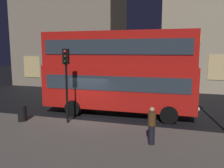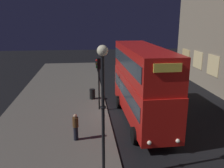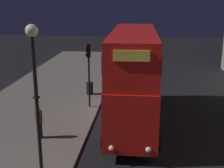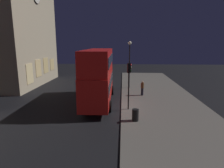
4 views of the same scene
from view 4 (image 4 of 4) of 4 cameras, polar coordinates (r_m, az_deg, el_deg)
name	(u,v)px [view 4 (image 4 of 4)]	position (r m, az deg, el deg)	size (l,w,h in m)	color
ground_plane	(112,108)	(18.50, -0.03, -7.01)	(80.00, 80.00, 0.00)	black
sidewalk_slab	(165,108)	(18.88, 15.27, -6.86)	(44.00, 8.14, 0.12)	#5B564F
building_plain_facade	(11,17)	(32.09, -27.39, 16.91)	(13.38, 8.07, 19.07)	tan
double_decker_bus	(99,74)	(19.45, -3.96, 3.03)	(9.99, 2.91, 5.38)	red
traffic_light_near_kerb	(129,77)	(17.13, 4.99, 2.19)	(0.35, 0.38, 4.18)	black
street_lamp	(130,56)	(25.71, 5.16, 8.12)	(0.45, 0.45, 6.13)	black
pedestrian	(142,88)	(22.51, 8.85, -1.15)	(0.35, 0.35, 1.68)	black
litter_bin	(135,115)	(15.21, 6.84, -9.00)	(0.51, 0.51, 0.92)	black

